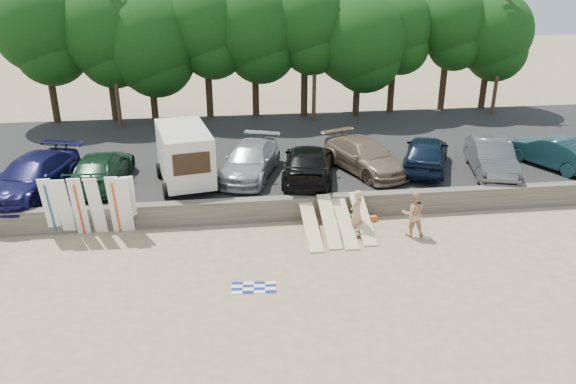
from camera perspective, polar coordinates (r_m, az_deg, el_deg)
name	(u,v)px	position (r m, az deg, el deg)	size (l,w,h in m)	color
ground	(332,251)	(21.38, 4.53, -5.97)	(120.00, 120.00, 0.00)	tan
seawall	(319,207)	(23.80, 3.13, -1.49)	(44.00, 0.50, 1.00)	#6B6356
parking_lot	(294,154)	(30.75, 0.65, 3.92)	(44.00, 14.50, 0.70)	#282828
treeline	(255,29)	(36.16, -3.37, 16.16)	(33.70, 6.75, 8.83)	#382616
utility_poles	(315,44)	(35.20, 2.76, 14.78)	(25.80, 0.26, 9.00)	#473321
box_trailer	(185,154)	(25.49, -10.46, 3.85)	(2.95, 4.42, 2.62)	beige
car_0	(33,176)	(26.63, -24.52, 1.47)	(2.30, 5.65, 1.64)	#131241
car_1	(102,169)	(26.61, -18.41, 2.24)	(2.15, 5.28, 1.53)	black
car_2	(250,160)	(26.41, -3.86, 3.22)	(2.12, 5.21, 1.51)	#99989D
car_3	(308,163)	(25.91, 2.09, 2.97)	(2.24, 5.51, 1.60)	black
car_4	(365,156)	(27.22, 7.80, 3.65)	(2.12, 5.21, 1.51)	#7A644E
car_5	(426,153)	(27.99, 13.85, 3.91)	(1.99, 4.94, 1.68)	black
car_6	(491,157)	(28.35, 19.94, 3.35)	(1.70, 4.88, 1.61)	#434548
car_7	(553,152)	(30.46, 25.29, 3.71)	(1.61, 4.61, 1.52)	#15353A
surfboard_upright_0	(50,207)	(23.71, -23.01, -1.41)	(0.50, 0.06, 2.60)	white
surfboard_upright_1	(64,207)	(23.49, -21.79, -1.46)	(0.50, 0.06, 2.60)	white
surfboard_upright_2	(79,207)	(23.32, -20.47, -1.40)	(0.50, 0.06, 2.60)	white
surfboard_upright_3	(96,206)	(23.17, -18.93, -1.36)	(0.50, 0.06, 2.60)	white
surfboard_upright_4	(116,205)	(23.03, -17.10, -1.26)	(0.50, 0.06, 2.60)	white
surfboard_upright_5	(125,205)	(22.92, -16.23, -1.30)	(0.50, 0.06, 2.60)	white
surfboard_upright_6	(129,203)	(23.06, -15.83, -1.11)	(0.50, 0.06, 2.60)	white
surfboard_low_0	(311,226)	(22.25, 2.36, -3.50)	(0.56, 3.00, 0.07)	beige
surfboard_low_1	(329,221)	(22.40, 4.22, -2.94)	(0.56, 3.00, 0.07)	beige
surfboard_low_2	(345,223)	(22.50, 5.79, -3.13)	(0.56, 3.00, 0.07)	beige
surfboard_low_3	(363,218)	(22.80, 7.59, -2.62)	(0.56, 3.00, 0.07)	beige
beachgoer_a	(356,212)	(22.32, 6.95, -2.07)	(0.69, 0.45, 1.89)	tan
beachgoer_b	(413,213)	(22.61, 12.62, -2.14)	(0.92, 0.72, 1.90)	tan
cooler	(353,218)	(23.68, 6.65, -2.65)	(0.38, 0.30, 0.32)	#299752
gear_bag	(373,218)	(23.90, 8.61, -2.65)	(0.30, 0.25, 0.22)	orange
beach_towel	(254,287)	(19.13, -3.48, -9.66)	(1.50, 1.50, 0.00)	white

